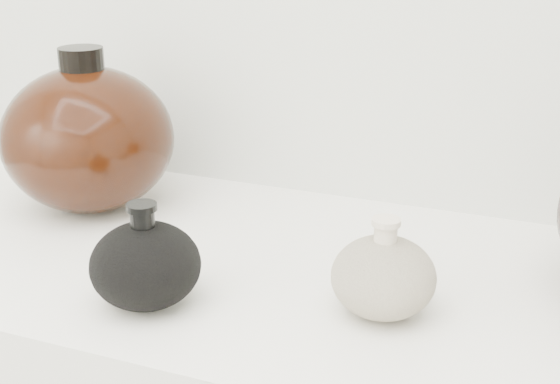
% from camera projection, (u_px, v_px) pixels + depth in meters
% --- Properties ---
extents(black_gourd_vase, '(0.15, 0.15, 0.12)m').
position_uv_depth(black_gourd_vase, '(145.00, 264.00, 0.83)').
color(black_gourd_vase, black).
rests_on(black_gourd_vase, display_counter).
extents(cream_gourd_vase, '(0.14, 0.14, 0.11)m').
position_uv_depth(cream_gourd_vase, '(383.00, 276.00, 0.81)').
color(cream_gourd_vase, '#C3AB96').
rests_on(cream_gourd_vase, display_counter).
extents(left_round_pot, '(0.29, 0.29, 0.23)m').
position_uv_depth(left_round_pot, '(88.00, 138.00, 1.08)').
color(left_round_pot, black).
rests_on(left_round_pot, display_counter).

